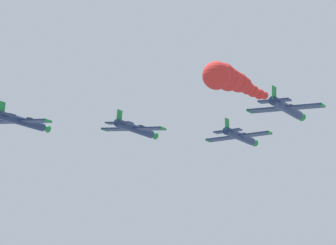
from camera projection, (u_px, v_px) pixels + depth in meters
The scene contains 5 objects.
airplane_lead at pixel (240, 136), 109.57m from camera, with size 9.57×10.35×2.33m.
airplane_left_inner at pixel (135, 129), 106.77m from camera, with size 9.56×10.35×2.43m.
airplane_right_inner at pixel (287, 108), 94.74m from camera, with size 9.57×10.35×2.33m.
smoke_trail_right_inner at pixel (230, 80), 76.77m from camera, with size 3.83×18.97×3.91m.
airplane_left_outer at pixel (22, 121), 102.86m from camera, with size 9.56×10.35×2.43m.
Camera 1 is at (47.94, -88.67, 116.79)m, focal length 83.92 mm.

